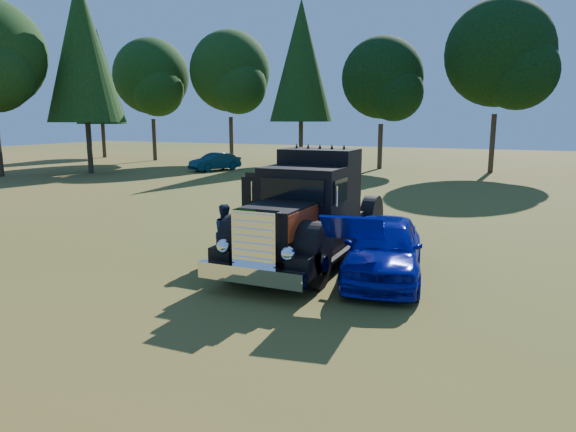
{
  "coord_description": "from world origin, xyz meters",
  "views": [
    {
      "loc": [
        5.53,
        -9.69,
        3.83
      ],
      "look_at": [
        0.35,
        2.06,
        1.38
      ],
      "focal_mm": 32.0,
      "sensor_mm": 36.0,
      "label": 1
    }
  ],
  "objects_px": {
    "diamond_t_truck": "(308,215)",
    "spectator_near": "(266,221)",
    "spectator_far": "(226,233)",
    "distant_teal_car": "(215,162)",
    "hotrod_coupe": "(384,248)"
  },
  "relations": [
    {
      "from": "spectator_near",
      "to": "spectator_far",
      "type": "xyz_separation_m",
      "value": [
        -0.59,
        -1.22,
        -0.17
      ]
    },
    {
      "from": "hotrod_coupe",
      "to": "spectator_near",
      "type": "xyz_separation_m",
      "value": [
        -3.64,
        0.94,
        0.2
      ]
    },
    {
      "from": "spectator_far",
      "to": "distant_teal_car",
      "type": "relative_size",
      "value": 0.4
    },
    {
      "from": "diamond_t_truck",
      "to": "distant_teal_car",
      "type": "xyz_separation_m",
      "value": [
        -15.41,
        20.17,
        -0.63
      ]
    },
    {
      "from": "hotrod_coupe",
      "to": "distant_teal_car",
      "type": "distance_m",
      "value": 27.32
    },
    {
      "from": "diamond_t_truck",
      "to": "spectator_near",
      "type": "distance_m",
      "value": 1.45
    },
    {
      "from": "diamond_t_truck",
      "to": "distant_teal_car",
      "type": "bearing_deg",
      "value": 127.38
    },
    {
      "from": "diamond_t_truck",
      "to": "spectator_near",
      "type": "bearing_deg",
      "value": 168.92
    },
    {
      "from": "spectator_far",
      "to": "distant_teal_car",
      "type": "xyz_separation_m",
      "value": [
        -13.43,
        21.11,
        -0.14
      ]
    },
    {
      "from": "hotrod_coupe",
      "to": "distant_teal_car",
      "type": "relative_size",
      "value": 1.18
    },
    {
      "from": "hotrod_coupe",
      "to": "spectator_near",
      "type": "relative_size",
      "value": 2.42
    },
    {
      "from": "hotrod_coupe",
      "to": "spectator_near",
      "type": "distance_m",
      "value": 3.77
    },
    {
      "from": "diamond_t_truck",
      "to": "hotrod_coupe",
      "type": "height_order",
      "value": "diamond_t_truck"
    },
    {
      "from": "distant_teal_car",
      "to": "spectator_near",
      "type": "bearing_deg",
      "value": -33.67
    },
    {
      "from": "hotrod_coupe",
      "to": "spectator_near",
      "type": "height_order",
      "value": "spectator_near"
    }
  ]
}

